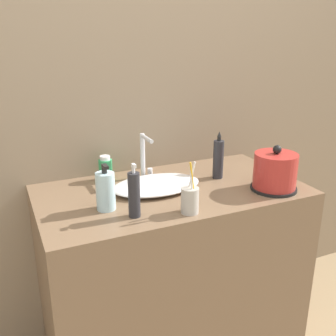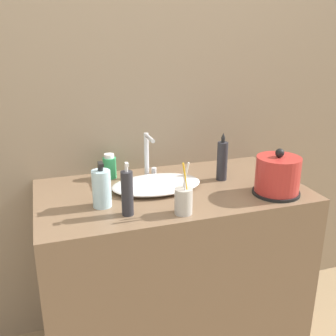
{
  "view_description": "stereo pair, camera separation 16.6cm",
  "coord_description": "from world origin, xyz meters",
  "px_view_note": "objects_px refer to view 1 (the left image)",
  "views": [
    {
      "loc": [
        -0.66,
        -1.12,
        1.49
      ],
      "look_at": [
        -0.02,
        0.31,
        0.95
      ],
      "focal_mm": 42.0,
      "sensor_mm": 36.0,
      "label": 1
    },
    {
      "loc": [
        -0.51,
        -1.18,
        1.49
      ],
      "look_at": [
        -0.02,
        0.31,
        0.95
      ],
      "focal_mm": 42.0,
      "sensor_mm": 36.0,
      "label": 2
    }
  ],
  "objects_px": {
    "faucet": "(145,155)",
    "electric_kettle": "(275,173)",
    "shampoo_bottle": "(218,159)",
    "hand_cream_bottle": "(106,191)",
    "toothbrush_cup": "(190,199)",
    "lotion_bottle": "(134,195)",
    "mouthwash_bottle": "(106,169)"
  },
  "relations": [
    {
      "from": "faucet",
      "to": "electric_kettle",
      "type": "bearing_deg",
      "value": -37.92
    },
    {
      "from": "faucet",
      "to": "shampoo_bottle",
      "type": "bearing_deg",
      "value": -22.96
    },
    {
      "from": "hand_cream_bottle",
      "to": "electric_kettle",
      "type": "bearing_deg",
      "value": -8.17
    },
    {
      "from": "faucet",
      "to": "hand_cream_bottle",
      "type": "relative_size",
      "value": 1.15
    },
    {
      "from": "toothbrush_cup",
      "to": "lotion_bottle",
      "type": "height_order",
      "value": "same"
    },
    {
      "from": "hand_cream_bottle",
      "to": "mouthwash_bottle",
      "type": "bearing_deg",
      "value": 74.53
    },
    {
      "from": "electric_kettle",
      "to": "hand_cream_bottle",
      "type": "height_order",
      "value": "electric_kettle"
    },
    {
      "from": "electric_kettle",
      "to": "lotion_bottle",
      "type": "relative_size",
      "value": 0.96
    },
    {
      "from": "mouthwash_bottle",
      "to": "hand_cream_bottle",
      "type": "distance_m",
      "value": 0.32
    },
    {
      "from": "faucet",
      "to": "lotion_bottle",
      "type": "bearing_deg",
      "value": -116.59
    },
    {
      "from": "faucet",
      "to": "mouthwash_bottle",
      "type": "distance_m",
      "value": 0.19
    },
    {
      "from": "lotion_bottle",
      "to": "hand_cream_bottle",
      "type": "relative_size",
      "value": 1.13
    },
    {
      "from": "faucet",
      "to": "hand_cream_bottle",
      "type": "distance_m",
      "value": 0.36
    },
    {
      "from": "lotion_bottle",
      "to": "electric_kettle",
      "type": "bearing_deg",
      "value": 0.12
    },
    {
      "from": "toothbrush_cup",
      "to": "hand_cream_bottle",
      "type": "bearing_deg",
      "value": 150.38
    },
    {
      "from": "toothbrush_cup",
      "to": "faucet",
      "type": "bearing_deg",
      "value": 92.98
    },
    {
      "from": "toothbrush_cup",
      "to": "hand_cream_bottle",
      "type": "distance_m",
      "value": 0.32
    },
    {
      "from": "mouthwash_bottle",
      "to": "hand_cream_bottle",
      "type": "relative_size",
      "value": 0.63
    },
    {
      "from": "toothbrush_cup",
      "to": "shampoo_bottle",
      "type": "relative_size",
      "value": 0.93
    },
    {
      "from": "electric_kettle",
      "to": "shampoo_bottle",
      "type": "relative_size",
      "value": 0.89
    },
    {
      "from": "lotion_bottle",
      "to": "hand_cream_bottle",
      "type": "bearing_deg",
      "value": 126.87
    },
    {
      "from": "lotion_bottle",
      "to": "mouthwash_bottle",
      "type": "height_order",
      "value": "lotion_bottle"
    },
    {
      "from": "electric_kettle",
      "to": "lotion_bottle",
      "type": "xyz_separation_m",
      "value": [
        -0.64,
        -0.0,
        0.01
      ]
    },
    {
      "from": "lotion_bottle",
      "to": "shampoo_bottle",
      "type": "bearing_deg",
      "value": 24.71
    },
    {
      "from": "shampoo_bottle",
      "to": "faucet",
      "type": "bearing_deg",
      "value": 157.04
    },
    {
      "from": "toothbrush_cup",
      "to": "electric_kettle",
      "type": "bearing_deg",
      "value": 7.29
    },
    {
      "from": "toothbrush_cup",
      "to": "shampoo_bottle",
      "type": "distance_m",
      "value": 0.41
    },
    {
      "from": "toothbrush_cup",
      "to": "mouthwash_bottle",
      "type": "distance_m",
      "value": 0.5
    },
    {
      "from": "lotion_bottle",
      "to": "mouthwash_bottle",
      "type": "bearing_deg",
      "value": 89.08
    },
    {
      "from": "lotion_bottle",
      "to": "shampoo_bottle",
      "type": "relative_size",
      "value": 0.93
    },
    {
      "from": "faucet",
      "to": "lotion_bottle",
      "type": "distance_m",
      "value": 0.4
    },
    {
      "from": "electric_kettle",
      "to": "mouthwash_bottle",
      "type": "bearing_deg",
      "value": 147.05
    }
  ]
}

